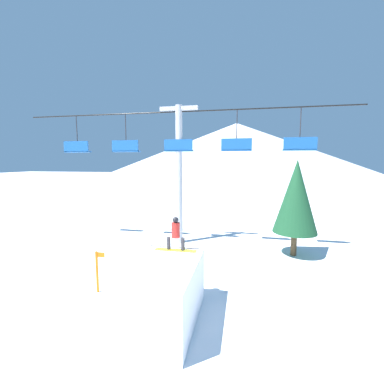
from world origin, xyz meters
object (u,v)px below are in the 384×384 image
(snowboarder, at_px, (176,234))
(pine_tree_near, at_px, (296,197))
(trail_marker, at_px, (97,271))
(snow_ramp, at_px, (163,294))

(snowboarder, height_order, pine_tree_near, pine_tree_near)
(pine_tree_near, distance_m, trail_marker, 10.66)
(snow_ramp, relative_size, snowboarder, 2.28)
(snow_ramp, bearing_deg, trail_marker, 157.02)
(pine_tree_near, bearing_deg, snow_ramp, -126.29)
(snowboarder, distance_m, pine_tree_near, 7.94)
(snow_ramp, bearing_deg, snowboarder, 87.15)
(pine_tree_near, bearing_deg, trail_marker, -145.25)
(snow_ramp, relative_size, trail_marker, 2.09)
(pine_tree_near, relative_size, trail_marker, 3.17)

